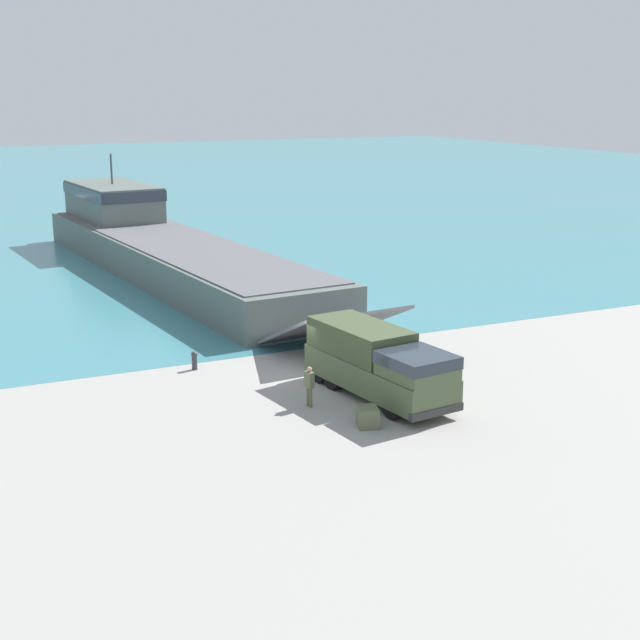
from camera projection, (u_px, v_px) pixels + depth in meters
name	position (u px, v px, depth m)	size (l,w,h in m)	color
ground_plane	(311.00, 373.00, 40.88)	(240.00, 240.00, 0.00)	gray
water_surface	(27.00, 184.00, 122.90)	(240.00, 180.00, 0.01)	teal
landing_craft	(160.00, 243.00, 64.29)	(10.53, 43.50, 7.63)	#56605B
military_truck	(379.00, 362.00, 37.34)	(3.49, 8.11, 2.89)	#475638
soldier_on_ramp	(309.00, 384.00, 36.35)	(0.30, 0.47, 1.72)	#566042
mooring_bollard	(194.00, 360.00, 41.30)	(0.29, 0.29, 0.88)	#333338
cargo_crate	(368.00, 417.00, 34.34)	(0.77, 0.93, 0.77)	#566042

